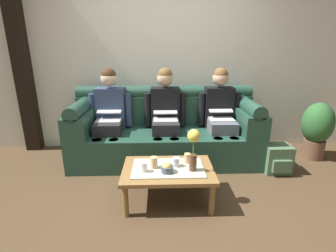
{
  "coord_description": "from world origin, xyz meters",
  "views": [
    {
      "loc": [
        -0.08,
        -2.08,
        1.5
      ],
      "look_at": [
        0.02,
        0.87,
        0.55
      ],
      "focal_mm": 27.16,
      "sensor_mm": 36.0,
      "label": 1
    }
  ],
  "objects_px": {
    "person_right": "(220,111)",
    "coffee_table": "(168,172)",
    "potted_plant": "(317,128)",
    "person_left": "(110,112)",
    "couch": "(165,132)",
    "flower_vase": "(194,145)",
    "cup_near_left": "(176,162)",
    "cup_near_right": "(187,158)",
    "cup_far_center": "(154,162)",
    "person_middle": "(165,112)",
    "backpack_right": "(277,159)",
    "snack_bowl": "(167,168)",
    "cup_far_left": "(144,167)"
  },
  "relations": [
    {
      "from": "person_right",
      "to": "coffee_table",
      "type": "height_order",
      "value": "person_right"
    },
    {
      "from": "potted_plant",
      "to": "person_left",
      "type": "bearing_deg",
      "value": 178.65
    },
    {
      "from": "couch",
      "to": "flower_vase",
      "type": "relative_size",
      "value": 5.93
    },
    {
      "from": "cup_near_left",
      "to": "potted_plant",
      "type": "xyz_separation_m",
      "value": [
        1.97,
        0.92,
        0.03
      ]
    },
    {
      "from": "person_right",
      "to": "cup_near_right",
      "type": "bearing_deg",
      "value": -120.08
    },
    {
      "from": "person_right",
      "to": "cup_far_center",
      "type": "height_order",
      "value": "person_right"
    },
    {
      "from": "couch",
      "to": "cup_far_center",
      "type": "height_order",
      "value": "couch"
    },
    {
      "from": "person_middle",
      "to": "flower_vase",
      "type": "xyz_separation_m",
      "value": [
        0.23,
        -1.08,
        -0.04
      ]
    },
    {
      "from": "backpack_right",
      "to": "snack_bowl",
      "type": "bearing_deg",
      "value": -154.76
    },
    {
      "from": "flower_vase",
      "to": "backpack_right",
      "type": "height_order",
      "value": "flower_vase"
    },
    {
      "from": "cup_far_center",
      "to": "backpack_right",
      "type": "distance_m",
      "value": 1.61
    },
    {
      "from": "snack_bowl",
      "to": "backpack_right",
      "type": "relative_size",
      "value": 0.35
    },
    {
      "from": "person_left",
      "to": "person_middle",
      "type": "bearing_deg",
      "value": 0.02
    },
    {
      "from": "cup_near_right",
      "to": "cup_far_left",
      "type": "xyz_separation_m",
      "value": [
        -0.43,
        -0.17,
        -0.0
      ]
    },
    {
      "from": "couch",
      "to": "person_middle",
      "type": "height_order",
      "value": "person_middle"
    },
    {
      "from": "person_middle",
      "to": "cup_far_left",
      "type": "relative_size",
      "value": 13.2
    },
    {
      "from": "coffee_table",
      "to": "person_left",
      "type": "bearing_deg",
      "value": 125.76
    },
    {
      "from": "couch",
      "to": "cup_far_center",
      "type": "relative_size",
      "value": 21.64
    },
    {
      "from": "cup_far_left",
      "to": "backpack_right",
      "type": "xyz_separation_m",
      "value": [
        1.58,
        0.62,
        -0.24
      ]
    },
    {
      "from": "coffee_table",
      "to": "couch",
      "type": "bearing_deg",
      "value": 90.0
    },
    {
      "from": "person_left",
      "to": "flower_vase",
      "type": "bearing_deg",
      "value": -48.23
    },
    {
      "from": "cup_far_left",
      "to": "person_right",
      "type": "bearing_deg",
      "value": 48.61
    },
    {
      "from": "cup_near_right",
      "to": "couch",
      "type": "bearing_deg",
      "value": 102.25
    },
    {
      "from": "cup_near_right",
      "to": "cup_far_center",
      "type": "distance_m",
      "value": 0.35
    },
    {
      "from": "person_right",
      "to": "potted_plant",
      "type": "bearing_deg",
      "value": -2.85
    },
    {
      "from": "flower_vase",
      "to": "snack_bowl",
      "type": "relative_size",
      "value": 3.41
    },
    {
      "from": "person_middle",
      "to": "snack_bowl",
      "type": "relative_size",
      "value": 10.18
    },
    {
      "from": "person_left",
      "to": "person_middle",
      "type": "relative_size",
      "value": 1.0
    },
    {
      "from": "person_middle",
      "to": "backpack_right",
      "type": "relative_size",
      "value": 3.54
    },
    {
      "from": "couch",
      "to": "cup_near_right",
      "type": "xyz_separation_m",
      "value": [
        0.2,
        -0.92,
        0.04
      ]
    },
    {
      "from": "cup_far_center",
      "to": "backpack_right",
      "type": "xyz_separation_m",
      "value": [
        1.49,
        0.55,
        -0.25
      ]
    },
    {
      "from": "couch",
      "to": "snack_bowl",
      "type": "relative_size",
      "value": 20.21
    },
    {
      "from": "cup_far_center",
      "to": "potted_plant",
      "type": "distance_m",
      "value": 2.38
    },
    {
      "from": "coffee_table",
      "to": "backpack_right",
      "type": "xyz_separation_m",
      "value": [
        1.35,
        0.55,
        -0.14
      ]
    },
    {
      "from": "cup_near_right",
      "to": "potted_plant",
      "type": "xyz_separation_m",
      "value": [
        1.84,
        0.85,
        0.02
      ]
    },
    {
      "from": "couch",
      "to": "snack_bowl",
      "type": "bearing_deg",
      "value": -90.59
    },
    {
      "from": "couch",
      "to": "cup_near_left",
      "type": "height_order",
      "value": "couch"
    },
    {
      "from": "flower_vase",
      "to": "cup_far_center",
      "type": "relative_size",
      "value": 3.65
    },
    {
      "from": "person_left",
      "to": "backpack_right",
      "type": "distance_m",
      "value": 2.19
    },
    {
      "from": "backpack_right",
      "to": "potted_plant",
      "type": "relative_size",
      "value": 0.44
    },
    {
      "from": "cup_far_left",
      "to": "cup_near_left",
      "type": "bearing_deg",
      "value": 17.84
    },
    {
      "from": "coffee_table",
      "to": "backpack_right",
      "type": "distance_m",
      "value": 1.47
    },
    {
      "from": "backpack_right",
      "to": "potted_plant",
      "type": "bearing_deg",
      "value": 30.02
    },
    {
      "from": "cup_near_left",
      "to": "cup_far_left",
      "type": "bearing_deg",
      "value": -162.16
    },
    {
      "from": "cup_near_right",
      "to": "backpack_right",
      "type": "height_order",
      "value": "cup_near_right"
    },
    {
      "from": "backpack_right",
      "to": "cup_near_left",
      "type": "bearing_deg",
      "value": -157.62
    },
    {
      "from": "coffee_table",
      "to": "cup_near_left",
      "type": "height_order",
      "value": "cup_near_left"
    },
    {
      "from": "person_left",
      "to": "potted_plant",
      "type": "height_order",
      "value": "person_left"
    },
    {
      "from": "coffee_table",
      "to": "snack_bowl",
      "type": "relative_size",
      "value": 7.38
    },
    {
      "from": "snack_bowl",
      "to": "coffee_table",
      "type": "bearing_deg",
      "value": 82.99
    }
  ]
}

